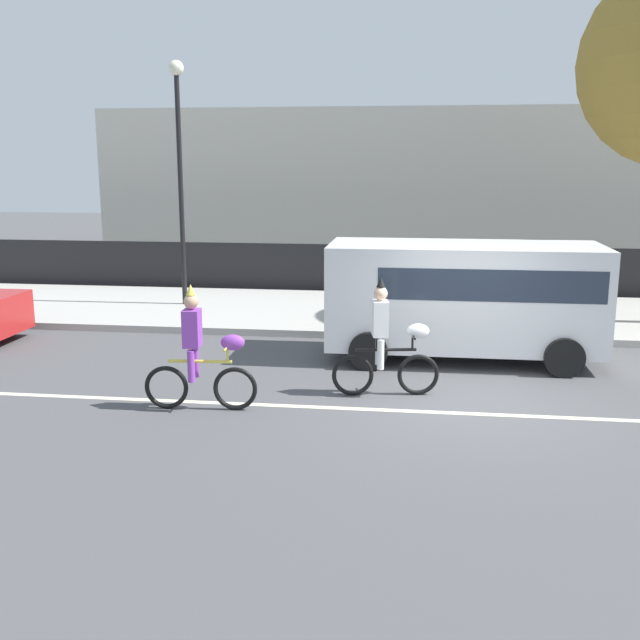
% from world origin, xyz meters
% --- Properties ---
extents(ground_plane, '(80.00, 80.00, 0.00)m').
position_xyz_m(ground_plane, '(0.00, 0.00, 0.00)').
color(ground_plane, '#4C4C4F').
extents(road_centre_line, '(36.00, 0.14, 0.01)m').
position_xyz_m(road_centre_line, '(0.00, -0.50, 0.00)').
color(road_centre_line, beige).
rests_on(road_centre_line, ground).
extents(sidewalk_curb, '(60.00, 5.00, 0.15)m').
position_xyz_m(sidewalk_curb, '(0.00, 6.50, 0.07)').
color(sidewalk_curb, '#ADAAA3').
rests_on(sidewalk_curb, ground).
extents(fence_line, '(40.00, 0.08, 1.40)m').
position_xyz_m(fence_line, '(0.00, 9.40, 0.70)').
color(fence_line, black).
rests_on(fence_line, ground).
extents(building_backdrop, '(28.00, 8.00, 5.42)m').
position_xyz_m(building_backdrop, '(2.03, 18.00, 2.71)').
color(building_backdrop, beige).
rests_on(building_backdrop, ground).
extents(parade_cyclist_purple, '(1.72, 0.50, 1.92)m').
position_xyz_m(parade_cyclist_purple, '(-4.02, -0.81, 0.84)').
color(parade_cyclist_purple, black).
rests_on(parade_cyclist_purple, ground).
extents(parade_cyclist_zebra, '(1.71, 0.53, 1.92)m').
position_xyz_m(parade_cyclist_zebra, '(-1.29, 0.26, 0.84)').
color(parade_cyclist_zebra, black).
rests_on(parade_cyclist_zebra, ground).
extents(parked_van_white, '(5.00, 2.22, 2.18)m').
position_xyz_m(parked_van_white, '(0.09, 2.70, 1.28)').
color(parked_van_white, white).
rests_on(parked_van_white, ground).
extents(street_lamp_post, '(0.36, 0.36, 5.86)m').
position_xyz_m(street_lamp_post, '(-6.64, 6.63, 3.99)').
color(street_lamp_post, black).
rests_on(street_lamp_post, sidewalk_curb).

